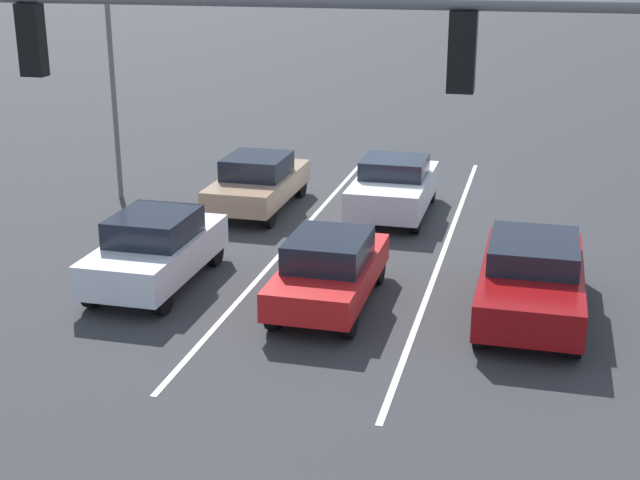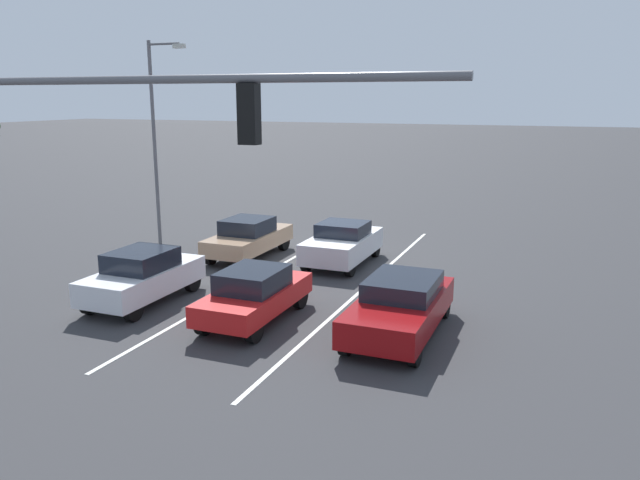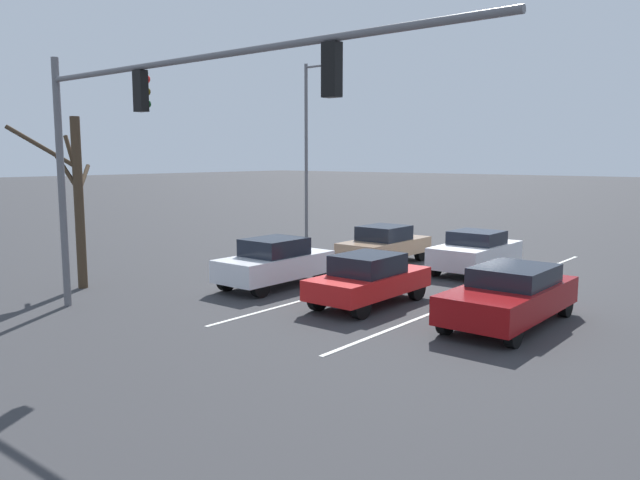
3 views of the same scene
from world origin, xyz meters
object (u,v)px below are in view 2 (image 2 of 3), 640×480
Objects in this scene: street_lamp_right_shoulder at (157,132)px; car_tan_rightlane_second at (248,237)px; car_white_rightlane_front at (143,276)px; car_maroon_leftlane_front at (400,305)px; car_silver_midlane_second at (343,243)px; car_red_midlane_front at (254,294)px.

car_tan_rightlane_second is at bearing 177.38° from street_lamp_right_shoulder.
car_white_rightlane_front is at bearing 121.22° from street_lamp_right_shoulder.
car_maroon_leftlane_front is at bearing 153.35° from street_lamp_right_shoulder.
car_maroon_leftlane_front is 9.25m from car_tan_rightlane_second.
car_silver_midlane_second is 8.59m from street_lamp_right_shoulder.
car_silver_midlane_second is at bearing -57.89° from car_maroon_leftlane_front.
car_silver_midlane_second reaches higher than car_tan_rightlane_second.
car_red_midlane_front is 6.52m from car_silver_midlane_second.
car_silver_midlane_second is 0.50× the size of street_lamp_right_shoulder.
car_silver_midlane_second is 3.68m from car_tan_rightlane_second.
car_red_midlane_front reaches higher than car_maroon_leftlane_front.
street_lamp_right_shoulder is at bearing -58.78° from car_white_rightlane_front.
car_tan_rightlane_second is (3.65, 0.42, 0.00)m from car_silver_midlane_second.
street_lamp_right_shoulder is (7.68, 0.24, 3.84)m from car_silver_midlane_second.
car_tan_rightlane_second reaches higher than car_red_midlane_front.
car_red_midlane_front is 0.87× the size of car_maroon_leftlane_front.
car_tan_rightlane_second is at bearing 6.60° from car_silver_midlane_second.
street_lamp_right_shoulder is at bearing 1.78° from car_silver_midlane_second.
car_red_midlane_front is 10.52m from street_lamp_right_shoulder.
car_maroon_leftlane_front is 13.36m from street_lamp_right_shoulder.
car_red_midlane_front is at bearing 7.84° from car_maroon_leftlane_front.
car_silver_midlane_second is (-3.98, -6.34, -0.03)m from car_white_rightlane_front.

